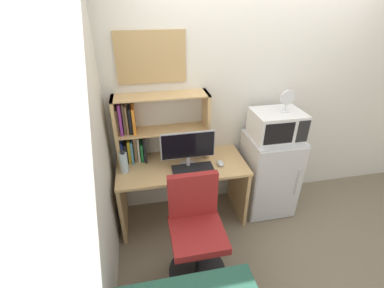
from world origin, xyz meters
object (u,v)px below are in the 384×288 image
Objects in this scene: hutch_bookshelf at (147,130)px; water_bottle at (124,163)px; desk_chair at (196,234)px; wall_corkboard at (151,58)px; computer_mouse at (220,163)px; desk_fan at (287,100)px; microwave at (277,125)px; monitor at (188,148)px; mini_fridge at (268,174)px; keyboard at (193,168)px.

water_bottle is (-0.25, -0.21, -0.23)m from hutch_bookshelf.
hutch_bookshelf reaches higher than desk_chair.
hutch_bookshelf is 4.03× the size of water_bottle.
wall_corkboard is (-0.23, 0.96, 1.32)m from desk_chair.
hutch_bookshelf is at bearing 110.93° from desk_chair.
desk_fan reaches higher than computer_mouse.
hutch_bookshelf is 0.40m from water_bottle.
desk_chair reaches higher than computer_mouse.
microwave is 0.52× the size of desk_chair.
desk_chair is at bearing -122.92° from computer_mouse.
monitor reaches higher than water_bottle.
wall_corkboard reaches higher than microwave.
desk_fan is at bearing -4.74° from microwave.
desk_chair is (-0.99, -0.67, -0.04)m from mini_fridge.
microwave reaches higher than water_bottle.
water_bottle is 1.72m from desk_fan.
water_bottle is 1.05× the size of desk_fan.
monitor is 2.32× the size of water_bottle.
computer_mouse is (0.33, -0.03, -0.20)m from monitor.
microwave is at bearing 34.18° from desk_chair.
desk_fan is (1.38, -0.19, 0.28)m from hutch_bookshelf.
keyboard is (0.41, -0.29, -0.33)m from hutch_bookshelf.
desk_chair is 1.65m from wall_corkboard.
mini_fridge is at bearing -8.20° from hutch_bookshelf.
mini_fridge is at bearing 177.96° from desk_fan.
monitor is 0.39m from computer_mouse.
desk_chair is at bearing -76.48° from wall_corkboard.
desk_chair is at bearing -98.34° from keyboard.
monitor is at bearing -177.34° from desk_fan.
microwave is 0.78× the size of wall_corkboard.
water_bottle is (-0.67, 0.08, 0.10)m from keyboard.
monitor is at bearing -50.69° from wall_corkboard.
desk_fan is 0.23× the size of desk_chair.
computer_mouse is 0.67m from mini_fridge.
keyboard is 3.86× the size of computer_mouse.
hutch_bookshelf is 1.00× the size of mini_fridge.
wall_corkboard is (-1.22, 0.29, 0.67)m from microwave.
hutch_bookshelf is 0.60m from keyboard.
water_bottle is at bearing 131.64° from desk_chair.
hutch_bookshelf reaches higher than computer_mouse.
mini_fridge is at bearing 7.74° from computer_mouse.
microwave reaches higher than mini_fridge.
computer_mouse is at bearing -172.26° from mini_fridge.
mini_fridge is 1.80m from wall_corkboard.
microwave is at bearing 8.02° from computer_mouse.
water_bottle is 0.46× the size of microwave.
wall_corkboard reaches higher than computer_mouse.
desk_fan is at bearing 32.34° from desk_chair.
hutch_bookshelf is 4.23× the size of desk_fan.
computer_mouse is at bearing -173.17° from desk_fan.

